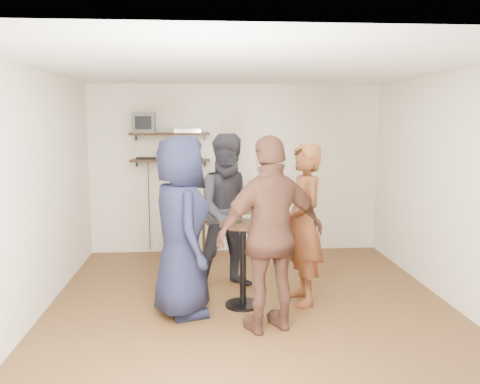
# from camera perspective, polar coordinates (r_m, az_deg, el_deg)

# --- Properties ---
(room) EXTENTS (4.58, 5.08, 2.68)m
(room) POSITION_cam_1_polar(r_m,az_deg,el_deg) (5.44, 1.26, 0.03)
(room) COLOR #462C16
(room) RESTS_ON ground
(shelf_upper) EXTENTS (1.20, 0.25, 0.04)m
(shelf_upper) POSITION_cam_1_polar(r_m,az_deg,el_deg) (7.75, -7.87, 6.48)
(shelf_upper) COLOR black
(shelf_upper) RESTS_ON room
(shelf_lower) EXTENTS (1.20, 0.25, 0.04)m
(shelf_lower) POSITION_cam_1_polar(r_m,az_deg,el_deg) (7.78, -7.82, 3.53)
(shelf_lower) COLOR black
(shelf_lower) RESTS_ON room
(crt_monitor) EXTENTS (0.32, 0.30, 0.30)m
(crt_monitor) POSITION_cam_1_polar(r_m,az_deg,el_deg) (7.78, -10.69, 7.66)
(crt_monitor) COLOR #59595B
(crt_monitor) RESTS_ON shelf_upper
(dvd_deck) EXTENTS (0.40, 0.24, 0.06)m
(dvd_deck) POSITION_cam_1_polar(r_m,az_deg,el_deg) (7.74, -5.90, 6.86)
(dvd_deck) COLOR silver
(dvd_deck) RESTS_ON shelf_upper
(radio) EXTENTS (0.22, 0.10, 0.10)m
(radio) POSITION_cam_1_polar(r_m,az_deg,el_deg) (7.77, -8.12, 4.03)
(radio) COLOR black
(radio) RESTS_ON shelf_lower
(power_strip) EXTENTS (0.30, 0.05, 0.03)m
(power_strip) POSITION_cam_1_polar(r_m,az_deg,el_deg) (7.85, -10.51, 3.76)
(power_strip) COLOR black
(power_strip) RESTS_ON shelf_lower
(side_table) EXTENTS (0.61, 0.61, 0.64)m
(side_table) POSITION_cam_1_polar(r_m,az_deg,el_deg) (7.50, -5.74, -3.69)
(side_table) COLOR black
(side_table) RESTS_ON room
(vase_lilies) EXTENTS (0.19, 0.20, 0.99)m
(vase_lilies) POSITION_cam_1_polar(r_m,az_deg,el_deg) (7.42, -5.80, -0.54)
(vase_lilies) COLOR white
(vase_lilies) RESTS_ON side_table
(drinks_table) EXTENTS (0.52, 0.52, 0.95)m
(drinks_table) POSITION_cam_1_polar(r_m,az_deg,el_deg) (5.63, 0.35, -6.84)
(drinks_table) COLOR black
(drinks_table) RESTS_ON room
(wine_glass_fl) EXTENTS (0.06, 0.06, 0.19)m
(wine_glass_fl) POSITION_cam_1_polar(r_m,az_deg,el_deg) (5.49, -0.24, -2.25)
(wine_glass_fl) COLOR silver
(wine_glass_fl) RESTS_ON drinks_table
(wine_glass_fr) EXTENTS (0.07, 0.07, 0.22)m
(wine_glass_fr) POSITION_cam_1_polar(r_m,az_deg,el_deg) (5.51, 1.16, -1.96)
(wine_glass_fr) COLOR silver
(wine_glass_fr) RESTS_ON drinks_table
(wine_glass_bl) EXTENTS (0.07, 0.07, 0.22)m
(wine_glass_bl) POSITION_cam_1_polar(r_m,az_deg,el_deg) (5.59, -0.05, -1.85)
(wine_glass_bl) COLOR silver
(wine_glass_bl) RESTS_ON drinks_table
(wine_glass_br) EXTENTS (0.07, 0.07, 0.20)m
(wine_glass_br) POSITION_cam_1_polar(r_m,az_deg,el_deg) (5.54, 0.70, -2.05)
(wine_glass_br) COLOR silver
(wine_glass_br) RESTS_ON drinks_table
(person_plaid) EXTENTS (0.50, 0.70, 1.81)m
(person_plaid) POSITION_cam_1_polar(r_m,az_deg,el_deg) (5.73, 7.16, -3.62)
(person_plaid) COLOR red
(person_plaid) RESTS_ON room
(person_dark) EXTENTS (1.01, 0.84, 1.90)m
(person_dark) POSITION_cam_1_polar(r_m,az_deg,el_deg) (6.22, -1.01, -2.20)
(person_dark) COLOR black
(person_dark) RESTS_ON room
(person_navy) EXTENTS (0.83, 1.06, 1.91)m
(person_navy) POSITION_cam_1_polar(r_m,az_deg,el_deg) (5.37, -6.64, -3.86)
(person_navy) COLOR black
(person_navy) RESTS_ON room
(person_brown) EXTENTS (1.22, 0.81, 1.92)m
(person_brown) POSITION_cam_1_polar(r_m,az_deg,el_deg) (4.94, 3.56, -4.80)
(person_brown) COLOR #4A2A1F
(person_brown) RESTS_ON room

